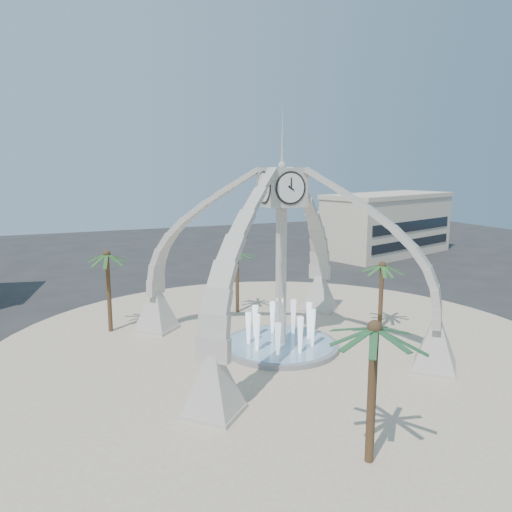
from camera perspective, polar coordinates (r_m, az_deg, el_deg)
name	(u,v)px	position (r m, az deg, el deg)	size (l,w,h in m)	color
ground	(280,349)	(34.99, 2.80, -10.53)	(140.00, 140.00, 0.00)	#282828
plaza	(280,348)	(34.98, 2.80, -10.48)	(40.00, 40.00, 0.06)	beige
clock_tower	(281,256)	(33.24, 2.90, -0.01)	(17.94, 17.94, 16.30)	#BCB7A7
fountain	(280,345)	(34.89, 2.81, -10.08)	(8.00, 8.00, 3.62)	gray
building_ne	(388,224)	(72.93, 14.81, 3.56)	(21.87, 14.17, 8.60)	beige
palm_east	(382,266)	(38.85, 14.24, -1.12)	(4.02, 4.02, 5.69)	brown
palm_west	(107,255)	(38.39, -16.69, 0.10)	(4.22, 4.22, 6.68)	brown
palm_north	(237,253)	(41.92, -2.19, 0.31)	(4.00, 4.00, 5.87)	brown
palm_south	(375,330)	(20.93, 13.40, -8.24)	(4.58, 4.58, 6.71)	brown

